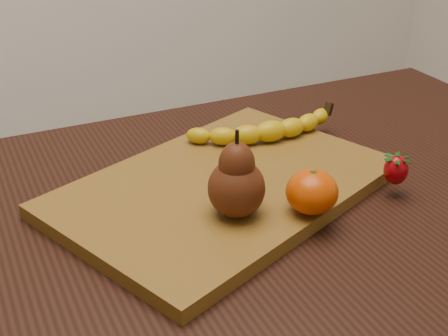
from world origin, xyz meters
name	(u,v)px	position (x,y,z in m)	size (l,w,h in m)	color
table	(292,246)	(0.00, 0.00, 0.66)	(1.00, 0.70, 0.76)	black
cutting_board	(224,187)	(-0.10, 0.03, 0.77)	(0.45, 0.30, 0.02)	brown
banana	(271,131)	(0.02, 0.11, 0.80)	(0.21, 0.06, 0.03)	#D6B10A
pear	(237,174)	(-0.12, -0.05, 0.84)	(0.07, 0.07, 0.11)	#4F210C
mandarin	(312,192)	(-0.03, -0.09, 0.81)	(0.07, 0.07, 0.06)	#CA4002
strawberry	(396,169)	(0.11, -0.07, 0.80)	(0.03, 0.03, 0.04)	#97040A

